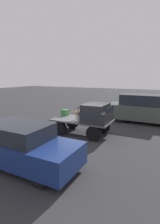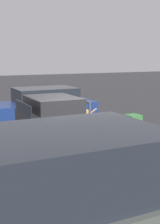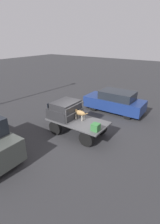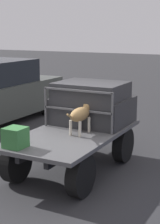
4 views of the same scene
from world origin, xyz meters
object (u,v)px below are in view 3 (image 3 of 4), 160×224
(dog, at_px, (79,112))
(parked_sedan, at_px, (115,101))
(cargo_crate, at_px, (96,127))
(flatbed_truck, at_px, (78,125))

(dog, relative_size, parked_sedan, 0.25)
(cargo_crate, xyz_separation_m, parked_sedan, (1.12, -4.90, -0.25))
(flatbed_truck, height_order, parked_sedan, parked_sedan)
(dog, distance_m, parked_sedan, 4.31)
(flatbed_truck, xyz_separation_m, dog, (0.04, -0.18, 0.71))
(flatbed_truck, height_order, dog, dog)
(dog, bearing_deg, flatbed_truck, 110.28)
(dog, xyz_separation_m, parked_sedan, (-0.38, -4.27, -0.49))
(flatbed_truck, bearing_deg, cargo_crate, 162.57)
(cargo_crate, bearing_deg, dog, -23.06)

